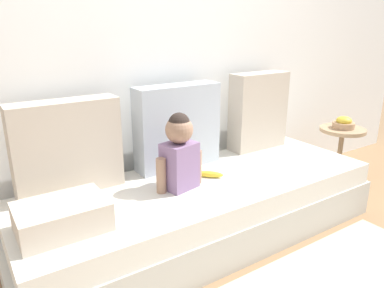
% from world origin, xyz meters
% --- Properties ---
extents(ground_plane, '(12.00, 12.00, 0.00)m').
position_xyz_m(ground_plane, '(0.00, 0.00, 0.00)').
color(ground_plane, '#93704C').
extents(back_wall, '(5.49, 0.10, 2.41)m').
position_xyz_m(back_wall, '(0.00, 0.53, 1.20)').
color(back_wall, white).
rests_on(back_wall, ground).
extents(couch, '(2.29, 0.80, 0.38)m').
position_xyz_m(couch, '(0.00, 0.00, 0.19)').
color(couch, beige).
rests_on(couch, ground).
extents(throw_pillow_left, '(0.58, 0.16, 0.52)m').
position_xyz_m(throw_pillow_left, '(-0.71, 0.30, 0.64)').
color(throw_pillow_left, '#C1B29E').
rests_on(throw_pillow_left, couch).
extents(throw_pillow_center, '(0.57, 0.16, 0.54)m').
position_xyz_m(throw_pillow_center, '(0.00, 0.30, 0.65)').
color(throw_pillow_center, '#B2BCC6').
rests_on(throw_pillow_center, couch).
extents(throw_pillow_right, '(0.46, 0.16, 0.57)m').
position_xyz_m(throw_pillow_right, '(0.71, 0.30, 0.66)').
color(throw_pillow_right, '#C1B29E').
rests_on(throw_pillow_right, couch).
extents(toddler, '(0.30, 0.19, 0.45)m').
position_xyz_m(toddler, '(-0.17, -0.00, 0.60)').
color(toddler, gray).
rests_on(toddler, couch).
extents(banana, '(0.15, 0.15, 0.04)m').
position_xyz_m(banana, '(0.06, 0.02, 0.40)').
color(banana, yellow).
rests_on(banana, couch).
extents(folded_blanket, '(0.40, 0.28, 0.14)m').
position_xyz_m(folded_blanket, '(-0.86, -0.10, 0.45)').
color(folded_blanket, beige).
rests_on(folded_blanket, couch).
extents(side_table, '(0.37, 0.37, 0.46)m').
position_xyz_m(side_table, '(1.49, 0.09, 0.35)').
color(side_table, tan).
rests_on(side_table, ground).
extents(fruit_bowl, '(0.18, 0.18, 0.10)m').
position_xyz_m(fruit_bowl, '(1.49, 0.09, 0.50)').
color(fruit_bowl, tan).
rests_on(fruit_bowl, side_table).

